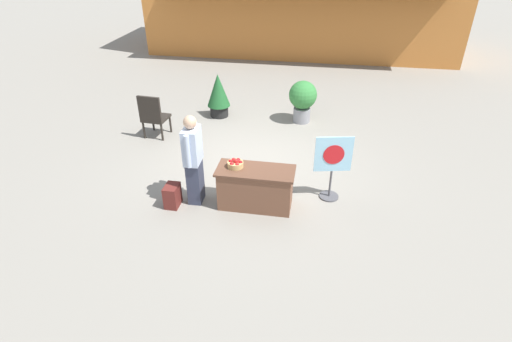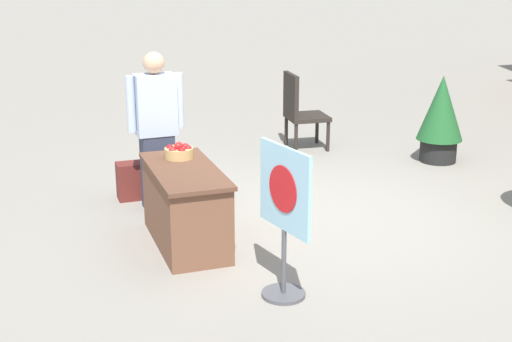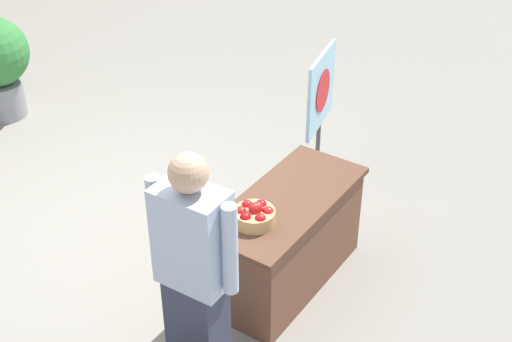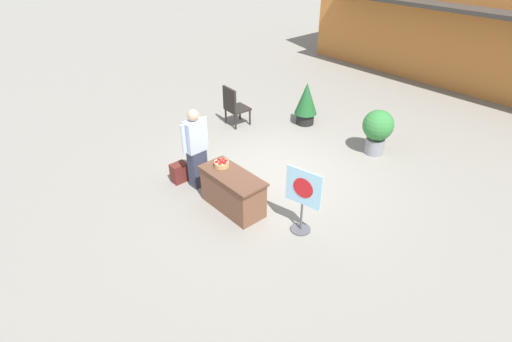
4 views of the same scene
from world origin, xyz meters
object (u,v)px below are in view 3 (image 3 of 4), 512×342
Objects in this scene: person_visitor at (195,274)px; poster_board at (320,112)px; display_table at (286,240)px; apple_basket at (254,215)px.

poster_board is at bearing 10.28° from person_visitor.
display_table is 0.57m from apple_basket.
display_table is 4.88× the size of apple_basket.
poster_board is (2.42, 0.52, -0.16)m from person_visitor.
apple_basket is 1.75m from poster_board.
poster_board reaches higher than apple_basket.
display_table is 1.21m from person_visitor.
poster_board reaches higher than display_table.
display_table is at bearing 0.00° from person_visitor.
apple_basket reaches higher than display_table.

